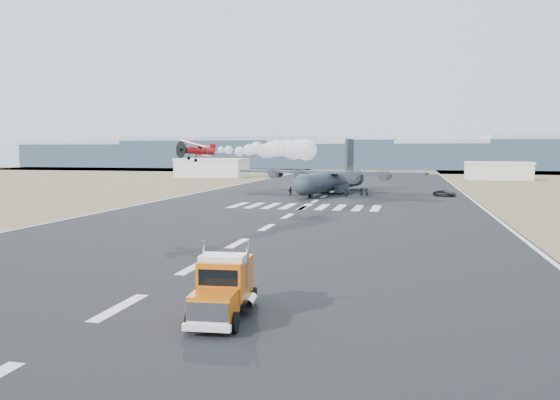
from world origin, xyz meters
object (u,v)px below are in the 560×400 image
(support_vehicle, at_px, (445,193))
(crew_h, at_px, (366,192))
(crew_c, at_px, (347,193))
(crew_b, at_px, (346,193))
(hangar_left, at_px, (212,168))
(transport_aircraft, at_px, (332,179))
(crew_d, at_px, (360,193))
(crew_g, at_px, (328,191))
(crew_f, at_px, (290,191))
(aerobatic_biplane, at_px, (197,150))
(semi_truck, at_px, (224,286))
(hangar_right, at_px, (498,171))
(crew_e, at_px, (362,191))
(crew_a, at_px, (312,192))

(support_vehicle, distance_m, crew_h, 16.34)
(support_vehicle, bearing_deg, crew_c, 133.54)
(crew_h, bearing_deg, crew_b, 2.93)
(hangar_left, bearing_deg, support_vehicle, -41.43)
(transport_aircraft, xyz_separation_m, crew_c, (4.47, -9.60, -2.33))
(crew_d, distance_m, crew_g, 7.02)
(support_vehicle, height_order, crew_f, crew_f)
(aerobatic_biplane, bearing_deg, crew_f, 105.10)
(semi_truck, xyz_separation_m, support_vehicle, (17.83, 89.58, -1.16))
(semi_truck, xyz_separation_m, crew_d, (0.60, 85.47, -0.98))
(crew_g, distance_m, crew_h, 8.07)
(aerobatic_biplane, height_order, crew_d, aerobatic_biplane)
(hangar_right, distance_m, semi_truck, 166.95)
(transport_aircraft, height_order, crew_e, transport_aircraft)
(crew_a, height_order, crew_g, crew_a)
(crew_f, bearing_deg, hangar_left, -128.77)
(crew_f, xyz_separation_m, crew_g, (8.05, 1.05, 0.02))
(transport_aircraft, distance_m, crew_d, 10.32)
(semi_truck, height_order, crew_h, semi_truck)
(crew_f, relative_size, crew_h, 1.07)
(crew_e, bearing_deg, crew_g, -84.42)
(crew_a, bearing_deg, crew_g, 46.84)
(crew_e, bearing_deg, crew_d, -16.24)
(crew_a, height_order, crew_c, crew_a)
(semi_truck, relative_size, crew_g, 4.47)
(crew_e, xyz_separation_m, crew_g, (-6.94, -2.83, 0.12))
(crew_b, bearing_deg, hangar_left, -165.24)
(crew_b, xyz_separation_m, crew_e, (2.84, 5.64, -0.10))
(hangar_left, distance_m, aerobatic_biplane, 130.37)
(semi_truck, distance_m, crew_f, 86.56)
(hangar_left, height_order, crew_g, hangar_left)
(crew_a, xyz_separation_m, crew_e, (9.78, 6.63, -0.12))
(support_vehicle, xyz_separation_m, crew_e, (-17.26, -0.36, 0.16))
(transport_aircraft, bearing_deg, crew_g, -76.76)
(hangar_left, relative_size, crew_a, 13.14)
(support_vehicle, relative_size, crew_c, 2.67)
(hangar_right, relative_size, support_vehicle, 4.38)
(transport_aircraft, xyz_separation_m, crew_d, (7.02, -7.18, -2.38))
(crew_h, bearing_deg, crew_a, -18.02)
(crew_a, bearing_deg, crew_h, 18.18)
(crew_f, bearing_deg, transport_aircraft, 151.95)
(aerobatic_biplane, bearing_deg, semi_truck, -49.68)
(hangar_left, bearing_deg, crew_d, -50.37)
(semi_truck, height_order, transport_aircraft, transport_aircraft)
(support_vehicle, distance_m, crew_f, 32.52)
(crew_b, relative_size, crew_d, 1.11)
(crew_f, bearing_deg, crew_a, 81.65)
(crew_h, bearing_deg, support_vehicle, 144.64)
(crew_e, bearing_deg, aerobatic_biplane, -32.90)
(semi_truck, xyz_separation_m, crew_e, (0.58, 89.22, -1.00))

